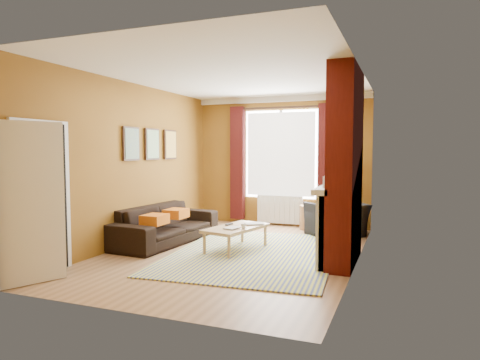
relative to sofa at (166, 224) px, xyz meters
The scene contains 12 objects.
ground 1.48m from the sofa, 10.63° to the right, with size 5.50×5.50×0.00m, color brown.
room_walls 2.31m from the sofa, ahead, with size 3.82×5.54×2.83m.
striped_rug 1.80m from the sofa, ahead, with size 2.72×3.59×0.02m.
sofa is the anchor object (origin of this frame).
armchair 3.21m from the sofa, 30.88° to the left, with size 0.98×0.86×0.64m, color black.
coffee_table 1.40m from the sofa, ahead, with size 0.84×1.29×0.39m.
wicker_stool 3.01m from the sofa, 45.13° to the left, with size 0.52×0.52×0.50m.
floor_lamp 3.71m from the sofa, 36.32° to the left, with size 0.27×0.27×1.53m.
book_a 1.36m from the sofa, 13.52° to the right, with size 0.19×0.25×0.02m, color #999999.
book_b 1.56m from the sofa, ahead, with size 0.22×0.30×0.02m, color #999999.
mug 1.61m from the sofa, 10.11° to the right, with size 0.09×0.09×0.08m, color #999999.
tv_remote 1.23m from the sofa, ahead, with size 0.08×0.17×0.02m.
Camera 1 is at (2.53, -6.27, 1.64)m, focal length 32.00 mm.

